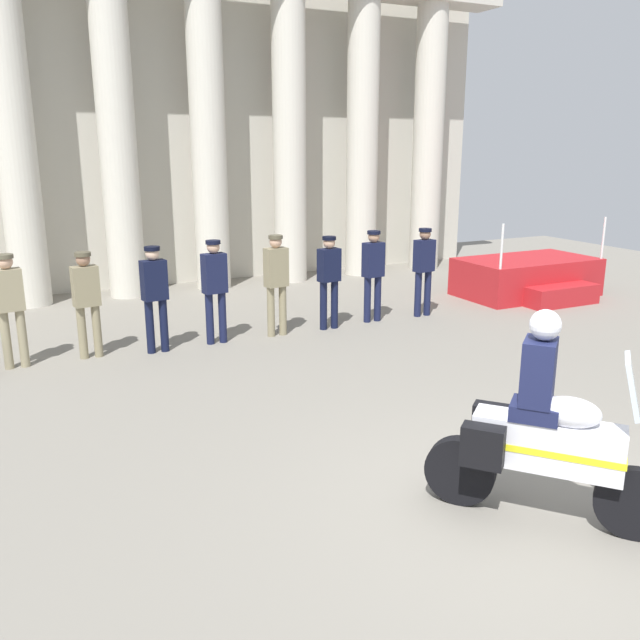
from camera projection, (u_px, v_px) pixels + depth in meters
The scene contains 12 objects.
ground_plane at pixel (516, 509), 6.02m from camera, with size 28.00×28.00×0.00m, color gray.
colonnade_backdrop at pixel (200, 111), 14.81m from camera, with size 15.16×1.62×7.67m.
reviewing_stand at pixel (529, 278), 14.45m from camera, with size 2.96×2.14×1.71m.
officer_in_row_0 at pixel (10, 302), 9.60m from camera, with size 0.41×0.27×1.70m.
officer_in_row_1 at pixel (86, 296), 10.08m from camera, with size 0.41×0.27×1.65m.
officer_in_row_2 at pixel (155, 291), 10.34m from camera, with size 0.41×0.27×1.70m.
officer_in_row_3 at pixel (215, 283), 10.82m from camera, with size 0.41×0.27×1.72m.
officer_in_row_4 at pixel (276, 277), 11.25m from camera, with size 0.41×0.27×1.74m.
officer_in_row_5 at pixel (329, 275), 11.69m from camera, with size 0.41×0.27×1.66m.
officer_in_row_6 at pixel (373, 269), 12.18m from camera, with size 0.41×0.27×1.70m.
officer_in_row_7 at pixel (424, 265), 12.59m from camera, with size 0.41×0.27×1.69m.
motorcycle_with_rider at pixel (539, 435), 5.69m from camera, with size 1.45×1.67×1.90m.
Camera 1 is at (-3.97, -4.04, 3.21)m, focal length 37.23 mm.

